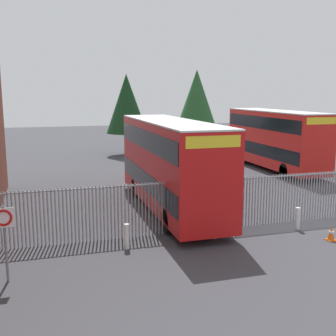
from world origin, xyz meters
The scene contains 11 objects.
ground_plane centered at (0.00, 8.00, 0.00)m, with size 100.00×100.00×0.00m, color #3D3D42.
palisade_fence centered at (-0.02, 0.00, 1.18)m, with size 15.54×0.14×2.35m.
double_decker_bus_near_gate centered at (-0.07, 3.39, 2.42)m, with size 2.54×10.81×4.42m.
double_decker_bus_behind_fence_left centered at (10.71, 11.91, 2.42)m, with size 2.54×10.81×4.42m.
bollard_near_left centered at (-3.13, -1.18, 0.47)m, with size 0.20×0.20×0.95m, color silver.
bollard_center_front centered at (0.44, -1.06, 0.47)m, with size 0.20×0.20×0.95m, color silver.
bollard_near_right centered at (4.25, -1.03, 0.47)m, with size 0.20×0.20×0.95m, color silver.
traffic_cone_by_gate centered at (4.75, -2.60, 0.29)m, with size 0.34×0.34×0.59m.
speed_limit_sign_post centered at (-7.18, -2.89, 1.78)m, with size 0.60×0.14×2.40m.
tree_tall_back centered at (10.85, 29.26, 5.12)m, with size 4.43×4.43×8.29m.
tree_short_side centered at (1.44, 22.18, 4.72)m, with size 3.74×3.74×7.41m.
Camera 1 is at (-5.87, -15.86, 5.74)m, focal length 44.80 mm.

